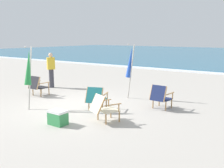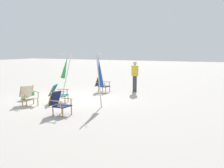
# 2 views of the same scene
# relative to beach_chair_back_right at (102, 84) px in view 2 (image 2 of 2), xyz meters

# --- Properties ---
(ground_plane) EXTENTS (80.00, 80.00, 0.00)m
(ground_plane) POSITION_rel_beach_chair_back_right_xyz_m (2.24, -0.40, -0.43)
(ground_plane) COLOR #B2AAA0
(beach_chair_back_right) EXTENTS (0.61, 0.70, 0.81)m
(beach_chair_back_right) POSITION_rel_beach_chair_back_right_xyz_m (0.00, 0.00, 0.00)
(beach_chair_back_right) COLOR #28282D
(beach_chair_back_right) RESTS_ON ground
(beach_chair_mid_center) EXTENTS (0.80, 0.90, 0.79)m
(beach_chair_mid_center) POSITION_rel_beach_chair_back_right_xyz_m (3.26, -0.34, -0.01)
(beach_chair_mid_center) COLOR #196066
(beach_chair_mid_center) RESTS_ON ground
(beach_chair_front_right) EXTENTS (0.83, 0.91, 0.79)m
(beach_chair_front_right) POSITION_rel_beach_chair_back_right_xyz_m (4.15, -1.14, -0.01)
(beach_chair_front_right) COLOR beige
(beach_chair_front_right) RESTS_ON ground
(beach_chair_back_left) EXTENTS (0.62, 0.71, 0.82)m
(beach_chair_back_left) POSITION_rel_beach_chair_back_right_xyz_m (4.90, 1.00, 0.00)
(beach_chair_back_left) COLOR #19234C
(beach_chair_back_left) RESTS_ON ground
(umbrella_furled_blue) EXTENTS (0.41, 0.27, 2.11)m
(umbrella_furled_blue) POSITION_rel_beach_chair_back_right_xyz_m (3.29, 1.74, 0.95)
(umbrella_furled_blue) COLOR #B7B2A8
(umbrella_furled_blue) RESTS_ON ground
(umbrella_furled_green) EXTENTS (0.44, 0.58, 2.08)m
(umbrella_furled_green) POSITION_rel_beach_chair_back_right_xyz_m (1.29, -1.38, 0.93)
(umbrella_furled_green) COLOR #B7B2A8
(umbrella_furled_green) RESTS_ON ground
(person_near_chairs) EXTENTS (0.34, 0.39, 1.63)m
(person_near_chairs) POSITION_rel_beach_chair_back_right_xyz_m (-0.89, 1.54, 0.41)
(person_near_chairs) COLOR #383842
(person_near_chairs) RESTS_ON ground
(cooler_box) EXTENTS (0.49, 0.35, 0.40)m
(cooler_box) POSITION_rel_beach_chair_back_right_xyz_m (3.28, -2.03, -0.23)
(cooler_box) COLOR #338C4C
(cooler_box) RESTS_ON ground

